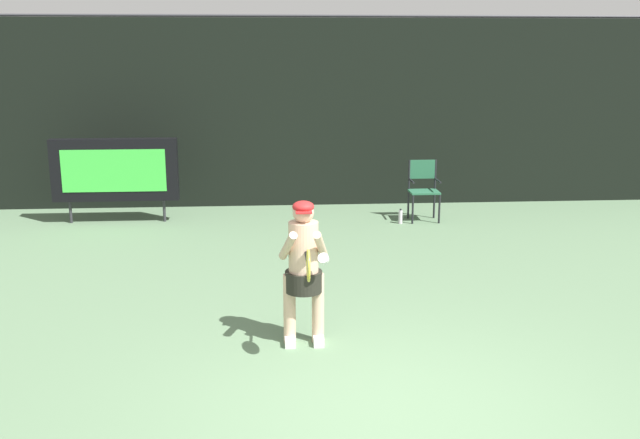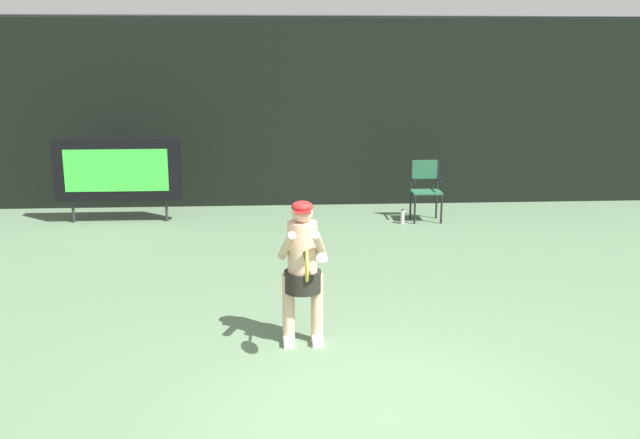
# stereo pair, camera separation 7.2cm
# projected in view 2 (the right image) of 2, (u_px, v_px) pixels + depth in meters

# --- Properties ---
(ground) EXTENTS (18.00, 22.00, 0.03)m
(ground) POSITION_uv_depth(u_px,v_px,m) (389.00, 427.00, 5.96)
(ground) COLOR #5E7D5B
(backdrop_screen) EXTENTS (18.00, 0.12, 3.66)m
(backdrop_screen) POSITION_uv_depth(u_px,v_px,m) (321.00, 113.00, 13.97)
(backdrop_screen) COLOR black
(backdrop_screen) RESTS_ON ground
(scoreboard) EXTENTS (2.20, 0.21, 1.50)m
(scoreboard) POSITION_uv_depth(u_px,v_px,m) (117.00, 170.00, 12.71)
(scoreboard) COLOR black
(scoreboard) RESTS_ON ground
(umpire_chair) EXTENTS (0.52, 0.44, 1.08)m
(umpire_chair) POSITION_uv_depth(u_px,v_px,m) (426.00, 187.00, 12.91)
(umpire_chair) COLOR black
(umpire_chair) RESTS_ON ground
(water_bottle) EXTENTS (0.07, 0.07, 0.27)m
(water_bottle) POSITION_uv_depth(u_px,v_px,m) (402.00, 217.00, 12.76)
(water_bottle) COLOR silver
(water_bottle) RESTS_ON ground
(tennis_player) EXTENTS (0.52, 0.59, 1.54)m
(tennis_player) POSITION_uv_depth(u_px,v_px,m) (303.00, 266.00, 7.46)
(tennis_player) COLOR white
(tennis_player) RESTS_ON ground
(tennis_racket) EXTENTS (0.03, 0.60, 0.31)m
(tennis_racket) POSITION_uv_depth(u_px,v_px,m) (307.00, 265.00, 6.86)
(tennis_racket) COLOR black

